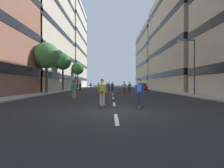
# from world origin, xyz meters

# --- Properties ---
(ground_plane) EXTENTS (171.31, 171.31, 0.00)m
(ground_plane) POSITION_xyz_m (0.00, 28.55, 0.00)
(ground_plane) COLOR black
(sidewalk_left) EXTENTS (2.56, 78.52, 0.14)m
(sidewalk_left) POSITION_xyz_m (-9.78, 32.12, 0.07)
(sidewalk_left) COLOR #9E9991
(sidewalk_left) RESTS_ON ground_plane
(sidewalk_right) EXTENTS (2.56, 78.52, 0.14)m
(sidewalk_right) POSITION_xyz_m (9.78, 32.12, 0.07)
(sidewalk_right) COLOR #9E9991
(sidewalk_right) RESTS_ON ground_plane
(lane_markings) EXTENTS (0.16, 67.20, 0.01)m
(lane_markings) POSITION_xyz_m (0.00, 30.50, 0.00)
(lane_markings) COLOR silver
(lane_markings) RESTS_ON ground_plane
(building_left_mid) EXTENTS (12.51, 23.96, 34.70)m
(building_left_mid) POSITION_xyz_m (-17.25, 28.33, 17.44)
(building_left_mid) COLOR #BCB29E
(building_left_mid) RESTS_ON ground_plane
(building_left_far) EXTENTS (12.51, 22.87, 31.22)m
(building_left_far) POSITION_xyz_m (-17.25, 53.39, 15.70)
(building_left_far) COLOR #BCB29E
(building_left_far) RESTS_ON ground_plane
(building_right_mid) EXTENTS (12.51, 24.03, 22.34)m
(building_right_mid) POSITION_xyz_m (17.25, 28.33, 11.26)
(building_right_mid) COLOR #B2A893
(building_right_mid) RESTS_ON ground_plane
(building_right_far) EXTENTS (12.51, 24.06, 21.43)m
(building_right_far) POSITION_xyz_m (17.25, 53.39, 10.81)
(building_right_far) COLOR #B2A893
(building_right_far) RESTS_ON ground_plane
(parked_car_near) EXTENTS (1.82, 4.40, 1.52)m
(parked_car_near) POSITION_xyz_m (7.29, 30.74, 0.70)
(parked_car_near) COLOR maroon
(parked_car_near) RESTS_ON ground_plane
(street_tree_near) EXTENTS (3.82, 3.82, 7.39)m
(street_tree_near) POSITION_xyz_m (-9.78, 15.43, 5.59)
(street_tree_near) COLOR #4C3823
(street_tree_near) RESTS_ON sidewalk_left
(street_tree_mid) EXTENTS (3.23, 3.23, 7.29)m
(street_tree_mid) POSITION_xyz_m (-9.78, 23.66, 5.75)
(street_tree_mid) COLOR #4C3823
(street_tree_mid) RESTS_ON sidewalk_left
(street_tree_far) EXTENTS (3.49, 3.49, 7.34)m
(street_tree_far) POSITION_xyz_m (-9.78, 38.09, 5.69)
(street_tree_far) COLOR #4C3823
(street_tree_far) RESTS_ON sidewalk_left
(streetlamp_right) EXTENTS (2.13, 0.30, 6.50)m
(streetlamp_right) POSITION_xyz_m (9.15, 10.15, 4.14)
(streetlamp_right) COLOR #3F3F44
(streetlamp_right) RESTS_ON sidewalk_right
(skater_0) EXTENTS (0.56, 0.92, 1.78)m
(skater_0) POSITION_xyz_m (-2.99, 38.76, 1.02)
(skater_0) COLOR brown
(skater_0) RESTS_ON ground_plane
(skater_1) EXTENTS (0.55, 0.91, 1.78)m
(skater_1) POSITION_xyz_m (-5.84, 36.74, 1.02)
(skater_1) COLOR brown
(skater_1) RESTS_ON ground_plane
(skater_2) EXTENTS (0.55, 0.92, 1.78)m
(skater_2) POSITION_xyz_m (1.70, 14.67, 1.02)
(skater_2) COLOR brown
(skater_2) RESTS_ON ground_plane
(skater_3) EXTENTS (0.54, 0.91, 1.78)m
(skater_3) POSITION_xyz_m (-6.55, 24.70, 1.02)
(skater_3) COLOR brown
(skater_3) RESTS_ON ground_plane
(skater_4) EXTENTS (0.56, 0.92, 1.78)m
(skater_4) POSITION_xyz_m (-1.47, 39.08, 0.98)
(skater_4) COLOR brown
(skater_4) RESTS_ON ground_plane
(skater_5) EXTENTS (0.57, 0.92, 1.78)m
(skater_5) POSITION_xyz_m (0.02, 20.70, 0.98)
(skater_5) COLOR brown
(skater_5) RESTS_ON ground_plane
(skater_6) EXTENTS (0.56, 0.92, 1.78)m
(skater_6) POSITION_xyz_m (-3.77, 6.87, 1.02)
(skater_6) COLOR brown
(skater_6) RESTS_ON ground_plane
(skater_7) EXTENTS (0.53, 0.90, 1.78)m
(skater_7) POSITION_xyz_m (-0.79, 1.68, 1.02)
(skater_7) COLOR brown
(skater_7) RESTS_ON ground_plane
(skater_8) EXTENTS (0.56, 0.92, 1.78)m
(skater_8) POSITION_xyz_m (2.62, 15.89, 1.02)
(skater_8) COLOR brown
(skater_8) RESTS_ON ground_plane
(skater_9) EXTENTS (0.56, 0.92, 1.78)m
(skater_9) POSITION_xyz_m (1.51, 1.08, 1.02)
(skater_9) COLOR brown
(skater_9) RESTS_ON ground_plane
(skater_10) EXTENTS (0.53, 0.90, 1.78)m
(skater_10) POSITION_xyz_m (-3.75, 37.39, 1.02)
(skater_10) COLOR brown
(skater_10) RESTS_ON ground_plane
(skater_11) EXTENTS (0.55, 0.92, 1.78)m
(skater_11) POSITION_xyz_m (-0.62, 22.97, 0.98)
(skater_11) COLOR brown
(skater_11) RESTS_ON ground_plane
(skater_12) EXTENTS (0.54, 0.91, 1.78)m
(skater_12) POSITION_xyz_m (0.30, 33.97, 1.02)
(skater_12) COLOR brown
(skater_12) RESTS_ON ground_plane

